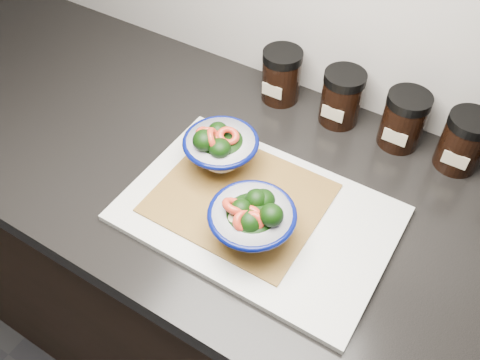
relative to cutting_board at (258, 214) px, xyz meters
The scene contains 10 objects.
cabinet 0.50m from the cutting_board, 23.62° to the left, with size 3.43×0.58×0.86m, color black.
countertop 0.16m from the cutting_board, 23.62° to the left, with size 3.50×0.60×0.04m, color black.
cutting_board is the anchor object (origin of this frame).
bamboo_mat 0.04m from the cutting_board, 167.97° to the left, with size 0.28×0.24×0.00m, color #A57631.
bowl_left 0.14m from the cutting_board, 153.55° to the left, with size 0.14×0.14×0.11m.
bowl_right 0.08m from the cutting_board, 69.90° to the right, with size 0.14×0.14×0.10m.
spice_jar_a 0.33m from the cutting_board, 112.10° to the left, with size 0.08×0.08×0.11m.
spice_jar_b 0.31m from the cutting_board, 87.71° to the left, with size 0.08×0.08×0.11m.
spice_jar_c 0.34m from the cutting_board, 65.37° to the left, with size 0.08×0.08×0.11m.
spice_jar_d 0.40m from the cutting_board, 50.35° to the left, with size 0.08×0.08×0.11m.
Camera 1 is at (0.11, 0.91, 1.59)m, focal length 38.00 mm.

